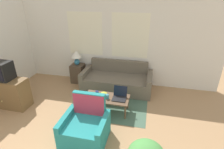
{
  "coord_description": "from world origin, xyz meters",
  "views": [
    {
      "loc": [
        1.24,
        -1.17,
        2.67
      ],
      "look_at": [
        0.32,
        2.89,
        0.75
      ],
      "focal_mm": 28.0,
      "sensor_mm": 36.0,
      "label": 1
    }
  ],
  "objects_px": {
    "couch": "(117,81)",
    "laptop": "(120,96)",
    "cup_yellow": "(107,97)",
    "cup_white": "(88,95)",
    "television": "(1,71)",
    "table_lamp": "(76,56)",
    "coffee_table": "(106,99)",
    "armchair": "(86,127)",
    "snack_bowl": "(104,94)",
    "cup_navy": "(97,92)"
  },
  "relations": [
    {
      "from": "coffee_table",
      "to": "snack_bowl",
      "type": "distance_m",
      "value": 0.16
    },
    {
      "from": "couch",
      "to": "armchair",
      "type": "relative_size",
      "value": 2.31
    },
    {
      "from": "armchair",
      "to": "snack_bowl",
      "type": "distance_m",
      "value": 1.1
    },
    {
      "from": "couch",
      "to": "coffee_table",
      "type": "bearing_deg",
      "value": -91.14
    },
    {
      "from": "couch",
      "to": "cup_white",
      "type": "height_order",
      "value": "couch"
    },
    {
      "from": "table_lamp",
      "to": "laptop",
      "type": "xyz_separation_m",
      "value": [
        1.64,
        -1.32,
        -0.46
      ]
    },
    {
      "from": "television",
      "to": "laptop",
      "type": "bearing_deg",
      "value": 7.66
    },
    {
      "from": "cup_yellow",
      "to": "snack_bowl",
      "type": "distance_m",
      "value": 0.2
    },
    {
      "from": "television",
      "to": "cup_white",
      "type": "bearing_deg",
      "value": 7.89
    },
    {
      "from": "cup_navy",
      "to": "cup_white",
      "type": "xyz_separation_m",
      "value": [
        -0.17,
        -0.16,
        0.01
      ]
    },
    {
      "from": "laptop",
      "to": "couch",
      "type": "bearing_deg",
      "value": 104.43
    },
    {
      "from": "armchair",
      "to": "cup_navy",
      "type": "height_order",
      "value": "armchair"
    },
    {
      "from": "armchair",
      "to": "laptop",
      "type": "height_order",
      "value": "armchair"
    },
    {
      "from": "armchair",
      "to": "table_lamp",
      "type": "bearing_deg",
      "value": 116.25
    },
    {
      "from": "couch",
      "to": "cup_navy",
      "type": "height_order",
      "value": "couch"
    },
    {
      "from": "couch",
      "to": "snack_bowl",
      "type": "relative_size",
      "value": 11.53
    },
    {
      "from": "couch",
      "to": "laptop",
      "type": "relative_size",
      "value": 6.32
    },
    {
      "from": "table_lamp",
      "to": "cup_navy",
      "type": "distance_m",
      "value": 1.7
    },
    {
      "from": "snack_bowl",
      "to": "table_lamp",
      "type": "bearing_deg",
      "value": 134.57
    },
    {
      "from": "armchair",
      "to": "cup_white",
      "type": "distance_m",
      "value": 0.97
    },
    {
      "from": "table_lamp",
      "to": "cup_navy",
      "type": "height_order",
      "value": "table_lamp"
    },
    {
      "from": "cup_navy",
      "to": "table_lamp",
      "type": "bearing_deg",
      "value": 130.13
    },
    {
      "from": "couch",
      "to": "table_lamp",
      "type": "bearing_deg",
      "value": 172.7
    },
    {
      "from": "television",
      "to": "snack_bowl",
      "type": "xyz_separation_m",
      "value": [
        2.42,
        0.45,
        -0.58
      ]
    },
    {
      "from": "armchair",
      "to": "laptop",
      "type": "xyz_separation_m",
      "value": [
        0.49,
        1.01,
        0.18
      ]
    },
    {
      "from": "cup_white",
      "to": "snack_bowl",
      "type": "bearing_deg",
      "value": 25.84
    },
    {
      "from": "armchair",
      "to": "cup_white",
      "type": "xyz_separation_m",
      "value": [
        -0.27,
        0.92,
        0.17
      ]
    },
    {
      "from": "coffee_table",
      "to": "television",
      "type": "bearing_deg",
      "value": -172.27
    },
    {
      "from": "coffee_table",
      "to": "cup_yellow",
      "type": "height_order",
      "value": "cup_yellow"
    },
    {
      "from": "coffee_table",
      "to": "laptop",
      "type": "distance_m",
      "value": 0.34
    },
    {
      "from": "television",
      "to": "cup_yellow",
      "type": "distance_m",
      "value": 2.62
    },
    {
      "from": "couch",
      "to": "snack_bowl",
      "type": "height_order",
      "value": "couch"
    },
    {
      "from": "couch",
      "to": "laptop",
      "type": "xyz_separation_m",
      "value": [
        0.29,
        -1.14,
        0.19
      ]
    },
    {
      "from": "laptop",
      "to": "cup_white",
      "type": "xyz_separation_m",
      "value": [
        -0.76,
        -0.09,
        -0.01
      ]
    },
    {
      "from": "couch",
      "to": "cup_navy",
      "type": "bearing_deg",
      "value": -105.39
    },
    {
      "from": "table_lamp",
      "to": "cup_white",
      "type": "distance_m",
      "value": 1.73
    },
    {
      "from": "couch",
      "to": "cup_white",
      "type": "bearing_deg",
      "value": -110.64
    },
    {
      "from": "couch",
      "to": "armchair",
      "type": "distance_m",
      "value": 2.17
    },
    {
      "from": "laptop",
      "to": "television",
      "type": "bearing_deg",
      "value": -172.34
    },
    {
      "from": "coffee_table",
      "to": "laptop",
      "type": "relative_size",
      "value": 3.36
    },
    {
      "from": "couch",
      "to": "snack_bowl",
      "type": "xyz_separation_m",
      "value": [
        -0.12,
        -1.07,
        0.16
      ]
    },
    {
      "from": "armchair",
      "to": "cup_navy",
      "type": "relative_size",
      "value": 11.07
    },
    {
      "from": "cup_white",
      "to": "armchair",
      "type": "bearing_deg",
      "value": -73.7
    },
    {
      "from": "couch",
      "to": "television",
      "type": "xyz_separation_m",
      "value": [
        -2.54,
        -1.52,
        0.74
      ]
    },
    {
      "from": "laptop",
      "to": "table_lamp",
      "type": "bearing_deg",
      "value": 141.26
    },
    {
      "from": "couch",
      "to": "cup_yellow",
      "type": "xyz_separation_m",
      "value": [
        0.0,
        -1.23,
        0.19
      ]
    },
    {
      "from": "laptop",
      "to": "cup_white",
      "type": "distance_m",
      "value": 0.77
    },
    {
      "from": "cup_yellow",
      "to": "snack_bowl",
      "type": "height_order",
      "value": "cup_yellow"
    },
    {
      "from": "cup_white",
      "to": "couch",
      "type": "bearing_deg",
      "value": 69.36
    },
    {
      "from": "laptop",
      "to": "cup_yellow",
      "type": "height_order",
      "value": "laptop"
    }
  ]
}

